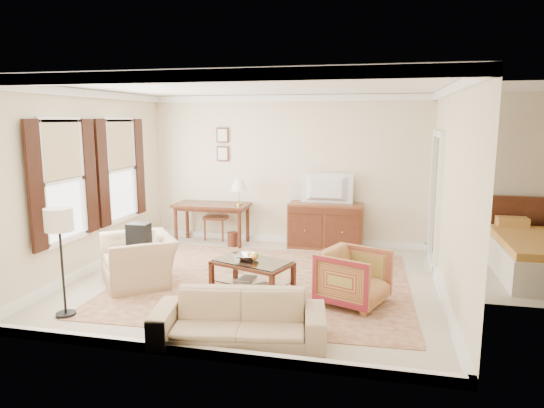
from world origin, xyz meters
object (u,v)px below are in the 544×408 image
at_px(writing_desk, 212,209).
at_px(sofa, 239,311).
at_px(sideboard, 325,226).
at_px(club_armchair, 139,252).
at_px(coffee_table, 252,268).
at_px(tv, 326,179).
at_px(striped_armchair, 354,275).

relative_size(writing_desk, sofa, 0.77).
relative_size(sideboard, club_armchair, 1.25).
bearing_deg(club_armchair, sofa, 14.03).
xyz_separation_m(sideboard, sofa, (-0.45, -4.23, -0.06)).
bearing_deg(coffee_table, tv, 74.44).
relative_size(coffee_table, club_armchair, 1.10).
height_order(tv, club_armchair, tv).
height_order(sideboard, sofa, sideboard).
distance_m(coffee_table, club_armchair, 1.74).
bearing_deg(sofa, club_armchair, 133.16).
height_order(club_armchair, sofa, club_armchair).
xyz_separation_m(club_armchair, sofa, (2.02, -1.54, -0.12)).
relative_size(tv, club_armchair, 0.84).
xyz_separation_m(sideboard, club_armchair, (-2.47, -2.69, 0.06)).
bearing_deg(striped_armchair, sofa, 162.64).
relative_size(sideboard, sofa, 0.74).
distance_m(writing_desk, striped_armchair, 3.97).
distance_m(striped_armchair, club_armchair, 3.18).
bearing_deg(writing_desk, striped_armchair, -42.12).
height_order(tv, sofa, tv).
distance_m(writing_desk, club_armchair, 2.54).
bearing_deg(tv, writing_desk, 3.73).
xyz_separation_m(tv, coffee_table, (-0.73, -2.62, -0.98)).
distance_m(coffee_table, sofa, 1.61).
xyz_separation_m(sideboard, coffee_table, (-0.73, -2.64, -0.08)).
relative_size(writing_desk, tv, 1.55).
height_order(striped_armchair, sofa, striped_armchair).
bearing_deg(sideboard, writing_desk, -175.75).
distance_m(tv, club_armchair, 3.73).
height_order(writing_desk, coffee_table, writing_desk).
distance_m(writing_desk, tv, 2.32).
distance_m(sideboard, coffee_table, 2.74).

